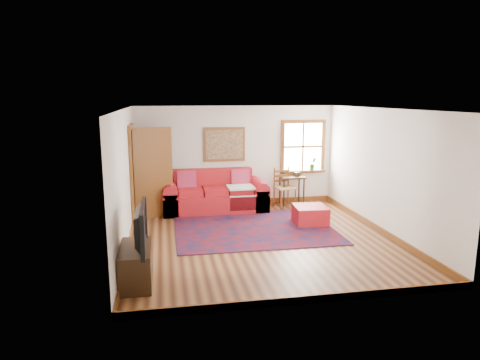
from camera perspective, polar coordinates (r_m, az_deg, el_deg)
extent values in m
plane|color=#422211|center=(8.44, 2.67, -7.76)|extent=(5.50, 5.50, 0.00)
cube|color=silver|center=(10.78, -0.56, 3.23)|extent=(5.00, 0.04, 2.50)
cube|color=silver|center=(5.54, 9.21, -4.49)|extent=(5.00, 0.04, 2.50)
cube|color=silver|center=(7.94, -15.10, 0.00)|extent=(0.04, 5.50, 2.50)
cube|color=silver|center=(9.02, 18.43, 1.10)|extent=(0.04, 5.50, 2.50)
cube|color=white|center=(7.99, 2.84, 9.46)|extent=(5.00, 5.50, 0.04)
cube|color=brown|center=(10.99, -0.53, -2.93)|extent=(5.00, 0.03, 0.12)
cube|color=brown|center=(8.25, -14.58, -8.13)|extent=(0.03, 5.50, 0.12)
cube|color=brown|center=(9.28, 17.89, -6.16)|extent=(0.03, 5.50, 0.12)
cube|color=white|center=(11.17, 8.36, 4.42)|extent=(1.00, 0.02, 1.20)
cube|color=brown|center=(11.10, 8.48, 7.72)|extent=(1.18, 0.06, 0.09)
cube|color=brown|center=(11.25, 8.29, 1.15)|extent=(1.18, 0.06, 0.09)
cube|color=brown|center=(11.00, 5.68, 4.38)|extent=(0.09, 0.06, 1.20)
cube|color=brown|center=(11.34, 11.00, 4.44)|extent=(0.09, 0.06, 1.20)
cube|color=brown|center=(11.16, 8.38, 4.41)|extent=(1.00, 0.04, 0.05)
cube|color=brown|center=(11.18, 8.41, 1.22)|extent=(1.15, 0.20, 0.04)
imported|color=#24591F|center=(11.22, 9.68, 2.16)|extent=(0.18, 0.15, 0.33)
cube|color=black|center=(9.55, -14.23, 0.50)|extent=(0.02, 0.90, 2.05)
cube|color=brown|center=(9.06, -14.23, -0.06)|extent=(0.06, 0.09, 2.05)
cube|color=brown|center=(10.04, -13.88, 1.01)|extent=(0.06, 0.09, 2.05)
cube|color=brown|center=(9.42, -14.35, 6.91)|extent=(0.06, 1.08, 0.09)
cube|color=brown|center=(9.82, -11.48, 0.90)|extent=(0.86, 0.35, 2.05)
cube|color=silver|center=(9.81, -11.51, 1.49)|extent=(0.56, 0.22, 1.33)
cube|color=brown|center=(10.67, -2.13, 4.77)|extent=(1.05, 0.04, 0.85)
cube|color=tan|center=(10.64, -2.11, 4.75)|extent=(0.92, 0.03, 0.72)
cube|color=#5E0D13|center=(9.00, 1.88, -6.48)|extent=(3.29, 2.65, 0.02)
cube|color=#AF161E|center=(10.36, -3.35, -2.94)|extent=(2.48, 1.03, 0.43)
cube|color=#AF161E|center=(10.62, -3.62, 0.09)|extent=(1.93, 0.28, 0.54)
cube|color=#AF161E|center=(10.28, -9.28, -2.87)|extent=(0.35, 1.03, 0.54)
cube|color=#AF161E|center=(10.53, 2.44, -2.40)|extent=(0.35, 1.03, 0.54)
cube|color=red|center=(10.38, -7.12, -0.04)|extent=(0.45, 0.22, 0.47)
cube|color=red|center=(10.54, 0.05, 0.20)|extent=(0.45, 0.22, 0.47)
cube|color=silver|center=(10.18, 0.11, -0.96)|extent=(0.63, 0.56, 0.04)
cube|color=#AF161E|center=(9.43, 9.34, -4.62)|extent=(0.73, 0.73, 0.39)
cube|color=#311F10|center=(10.88, 6.94, 0.41)|extent=(0.62, 0.46, 0.04)
cylinder|color=#311F10|center=(10.71, 5.87, -1.78)|extent=(0.04, 0.04, 0.70)
cylinder|color=#311F10|center=(10.86, 8.50, -1.66)|extent=(0.04, 0.04, 0.70)
cylinder|color=#311F10|center=(11.07, 5.32, -1.34)|extent=(0.04, 0.04, 0.70)
cylinder|color=#311F10|center=(11.21, 7.87, -1.23)|extent=(0.04, 0.04, 0.70)
cube|color=tan|center=(10.69, 6.00, -1.02)|extent=(0.54, 0.52, 0.04)
cylinder|color=brown|center=(10.50, 5.50, -2.68)|extent=(0.04, 0.04, 0.47)
cylinder|color=brown|center=(10.68, 7.39, -2.48)|extent=(0.04, 0.04, 0.47)
cylinder|color=brown|center=(10.76, 4.59, -0.92)|extent=(0.04, 0.04, 0.98)
cylinder|color=brown|center=(10.95, 6.45, -0.75)|extent=(0.04, 0.04, 0.98)
cube|color=brown|center=(10.80, 5.55, 0.57)|extent=(0.40, 0.11, 0.30)
cube|color=#311F10|center=(6.62, -13.68, -10.95)|extent=(0.45, 1.00, 0.55)
imported|color=black|center=(6.36, -13.78, -6.12)|extent=(0.15, 1.13, 0.65)
cylinder|color=silver|center=(6.83, -13.24, -6.96)|extent=(0.12, 0.12, 0.18)
cylinder|color=#FFA53F|center=(6.84, -13.23, -7.20)|extent=(0.07, 0.07, 0.12)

